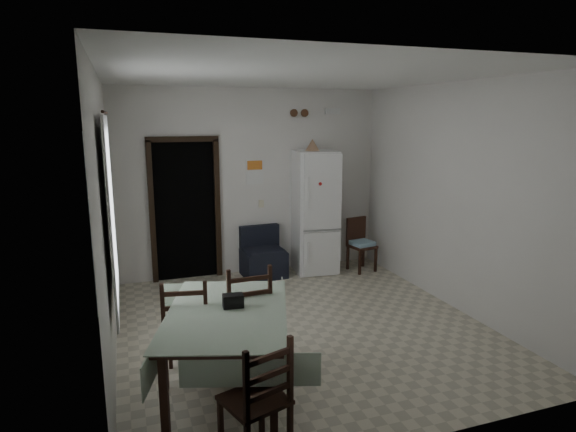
{
  "coord_description": "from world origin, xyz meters",
  "views": [
    {
      "loc": [
        -1.92,
        -5.03,
        2.46
      ],
      "look_at": [
        0.0,
        0.5,
        1.25
      ],
      "focal_mm": 30.0,
      "sensor_mm": 36.0,
      "label": 1
    }
  ],
  "objects_px": {
    "corner_chair": "(362,245)",
    "dining_chair_far_right": "(244,315)",
    "dining_chair_near_head": "(255,398)",
    "fridge": "(314,212)",
    "dining_table": "(228,355)",
    "navy_seat": "(263,252)",
    "dining_chair_far_left": "(187,327)"
  },
  "relations": [
    {
      "from": "navy_seat",
      "to": "dining_table",
      "type": "relative_size",
      "value": 0.49
    },
    {
      "from": "dining_table",
      "to": "dining_chair_far_left",
      "type": "distance_m",
      "value": 0.55
    },
    {
      "from": "fridge",
      "to": "corner_chair",
      "type": "height_order",
      "value": "fridge"
    },
    {
      "from": "dining_chair_far_left",
      "to": "dining_chair_far_right",
      "type": "xyz_separation_m",
      "value": [
        0.56,
        0.03,
        0.03
      ]
    },
    {
      "from": "corner_chair",
      "to": "dining_table",
      "type": "relative_size",
      "value": 0.55
    },
    {
      "from": "fridge",
      "to": "dining_table",
      "type": "relative_size",
      "value": 1.25
    },
    {
      "from": "corner_chair",
      "to": "dining_table",
      "type": "xyz_separation_m",
      "value": [
        -2.81,
        -2.85,
        -0.02
      ]
    },
    {
      "from": "dining_table",
      "to": "dining_chair_far_right",
      "type": "xyz_separation_m",
      "value": [
        0.27,
        0.49,
        0.14
      ]
    },
    {
      "from": "dining_chair_far_left",
      "to": "dining_chair_far_right",
      "type": "relative_size",
      "value": 0.94
    },
    {
      "from": "fridge",
      "to": "dining_table",
      "type": "distance_m",
      "value": 3.78
    },
    {
      "from": "navy_seat",
      "to": "dining_chair_far_right",
      "type": "bearing_deg",
      "value": -112.5
    },
    {
      "from": "dining_chair_far_left",
      "to": "dining_chair_far_right",
      "type": "height_order",
      "value": "dining_chair_far_right"
    },
    {
      "from": "fridge",
      "to": "dining_chair_far_right",
      "type": "distance_m",
      "value": 3.21
    },
    {
      "from": "fridge",
      "to": "dining_chair_far_left",
      "type": "height_order",
      "value": "fridge"
    },
    {
      "from": "navy_seat",
      "to": "dining_chair_near_head",
      "type": "bearing_deg",
      "value": -109.51
    },
    {
      "from": "fridge",
      "to": "navy_seat",
      "type": "bearing_deg",
      "value": -173.61
    },
    {
      "from": "navy_seat",
      "to": "dining_chair_near_head",
      "type": "distance_m",
      "value": 4.14
    },
    {
      "from": "corner_chair",
      "to": "dining_chair_near_head",
      "type": "distance_m",
      "value": 4.64
    },
    {
      "from": "dining_chair_far_left",
      "to": "fridge",
      "type": "bearing_deg",
      "value": -120.97
    },
    {
      "from": "corner_chair",
      "to": "dining_chair_near_head",
      "type": "bearing_deg",
      "value": -137.61
    },
    {
      "from": "dining_chair_far_left",
      "to": "dining_chair_near_head",
      "type": "bearing_deg",
      "value": 114.02
    },
    {
      "from": "navy_seat",
      "to": "dining_chair_far_left",
      "type": "bearing_deg",
      "value": -122.26
    },
    {
      "from": "corner_chair",
      "to": "dining_table",
      "type": "height_order",
      "value": "corner_chair"
    },
    {
      "from": "dining_chair_far_left",
      "to": "dining_chair_near_head",
      "type": "distance_m",
      "value": 1.34
    },
    {
      "from": "dining_chair_far_right",
      "to": "corner_chair",
      "type": "bearing_deg",
      "value": -139.79
    },
    {
      "from": "dining_table",
      "to": "dining_chair_far_right",
      "type": "distance_m",
      "value": 0.58
    },
    {
      "from": "navy_seat",
      "to": "dining_table",
      "type": "distance_m",
      "value": 3.34
    },
    {
      "from": "corner_chair",
      "to": "dining_chair_near_head",
      "type": "xyz_separation_m",
      "value": [
        -2.8,
        -3.7,
        0.06
      ]
    },
    {
      "from": "navy_seat",
      "to": "dining_chair_far_right",
      "type": "relative_size",
      "value": 0.71
    },
    {
      "from": "fridge",
      "to": "dining_chair_far_left",
      "type": "relative_size",
      "value": 1.9
    },
    {
      "from": "corner_chair",
      "to": "dining_chair_far_right",
      "type": "relative_size",
      "value": 0.79
    },
    {
      "from": "fridge",
      "to": "dining_table",
      "type": "height_order",
      "value": "fridge"
    }
  ]
}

